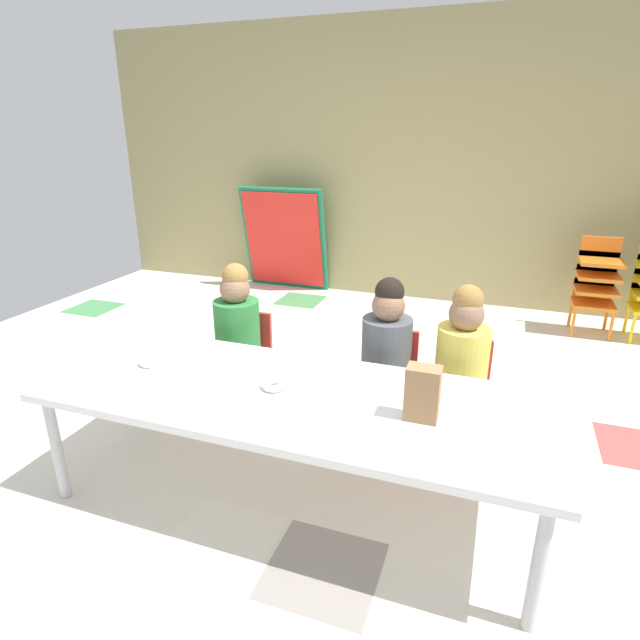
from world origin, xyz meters
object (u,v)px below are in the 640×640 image
(paper_plate_near_edge, at_px, (151,365))
(folded_activity_table, at_px, (284,239))
(donut_powdered_on_plate, at_px, (150,361))
(kid_chair_orange_stack, at_px, (597,280))
(seated_child_far_right, at_px, (462,356))
(donut_powdered_loose, at_px, (275,384))
(paper_bag_brown, at_px, (423,393))
(craft_table, at_px, (292,400))
(seated_child_near_camera, at_px, (238,326))
(seated_child_middle_seat, at_px, (387,346))

(paper_plate_near_edge, bearing_deg, folded_activity_table, 101.83)
(donut_powdered_on_plate, bearing_deg, kid_chair_orange_stack, 50.70)
(seated_child_far_right, bearing_deg, donut_powdered_loose, -139.96)
(kid_chair_orange_stack, relative_size, donut_powdered_on_plate, 7.28)
(kid_chair_orange_stack, distance_m, donut_powdered_on_plate, 3.61)
(seated_child_far_right, relative_size, paper_bag_brown, 4.17)
(craft_table, relative_size, seated_child_near_camera, 2.39)
(seated_child_middle_seat, xyz_separation_m, donut_powdered_loose, (-0.36, -0.62, 0.02))
(seated_child_near_camera, xyz_separation_m, folded_activity_table, (-0.79, 2.50, -0.02))
(paper_plate_near_edge, xyz_separation_m, donut_powdered_on_plate, (0.00, 0.00, 0.02))
(seated_child_near_camera, xyz_separation_m, seated_child_middle_seat, (0.88, 0.00, 0.00))
(folded_activity_table, height_order, donut_powdered_on_plate, folded_activity_table)
(paper_bag_brown, relative_size, donut_powdered_loose, 1.83)
(donut_powdered_on_plate, bearing_deg, donut_powdered_loose, -0.42)
(donut_powdered_loose, bearing_deg, craft_table, -7.98)
(seated_child_near_camera, relative_size, seated_child_middle_seat, 1.00)
(craft_table, height_order, folded_activity_table, folded_activity_table)
(seated_child_near_camera, bearing_deg, folded_activity_table, 107.53)
(craft_table, distance_m, donut_powdered_loose, 0.10)
(seated_child_middle_seat, distance_m, seated_child_far_right, 0.38)
(paper_plate_near_edge, bearing_deg, donut_powdered_loose, -0.42)
(paper_bag_brown, bearing_deg, seated_child_middle_seat, 113.16)
(paper_plate_near_edge, distance_m, donut_powdered_loose, 0.65)
(kid_chair_orange_stack, height_order, paper_plate_near_edge, kid_chair_orange_stack)
(paper_plate_near_edge, distance_m, donut_powdered_on_plate, 0.02)
(folded_activity_table, relative_size, donut_powdered_on_plate, 9.88)
(seated_child_far_right, bearing_deg, craft_table, -135.93)
(seated_child_near_camera, distance_m, donut_powdered_on_plate, 0.63)
(seated_child_far_right, bearing_deg, folded_activity_table, 129.35)
(donut_powdered_on_plate, bearing_deg, paper_plate_near_edge, 0.00)
(seated_child_middle_seat, height_order, kid_chair_orange_stack, seated_child_middle_seat)
(seated_child_middle_seat, xyz_separation_m, folded_activity_table, (-1.66, 2.50, -0.02))
(donut_powdered_on_plate, bearing_deg, folded_activity_table, 101.83)
(folded_activity_table, distance_m, paper_bag_brown, 3.72)
(kid_chair_orange_stack, distance_m, folded_activity_table, 2.96)
(paper_bag_brown, height_order, paper_plate_near_edge, paper_bag_brown)
(paper_bag_brown, bearing_deg, paper_plate_near_edge, 177.98)
(donut_powdered_loose, bearing_deg, seated_child_near_camera, 129.61)
(seated_child_near_camera, distance_m, donut_powdered_loose, 0.81)
(seated_child_far_right, relative_size, folded_activity_table, 0.84)
(paper_plate_near_edge, bearing_deg, seated_child_near_camera, 77.63)
(seated_child_near_camera, bearing_deg, donut_powdered_on_plate, -102.37)
(paper_plate_near_edge, xyz_separation_m, donut_powdered_loose, (0.65, -0.00, 0.01))
(craft_table, height_order, kid_chair_orange_stack, kid_chair_orange_stack)
(paper_bag_brown, height_order, donut_powdered_loose, paper_bag_brown)
(seated_child_far_right, xyz_separation_m, folded_activity_table, (-2.05, 2.50, -0.02))
(craft_table, height_order, paper_plate_near_edge, paper_plate_near_edge)
(folded_activity_table, xyz_separation_m, donut_powdered_on_plate, (0.65, -3.12, 0.04))
(craft_table, relative_size, donut_powdered_loose, 18.17)
(craft_table, xyz_separation_m, seated_child_near_camera, (-0.60, 0.64, 0.04))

